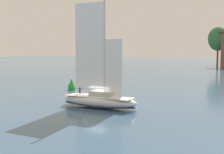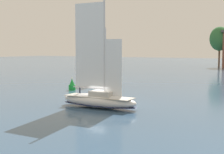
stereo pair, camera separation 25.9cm
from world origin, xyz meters
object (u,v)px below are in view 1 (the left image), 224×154
object	(u,v)px
tree_shore_center	(218,39)
sailboat_moored_far_slip	(103,79)
sailboat_main	(99,99)
channel_buoy	(71,85)

from	to	relation	value
tree_shore_center	sailboat_moored_far_slip	xyz separation A→B (m)	(-7.81, -68.78, -9.67)
tree_shore_center	sailboat_moored_far_slip	size ratio (longest dim) A/B	1.38
tree_shore_center	sailboat_main	distance (m)	91.89
sailboat_main	tree_shore_center	bearing A→B (deg)	93.61
sailboat_main	channel_buoy	size ratio (longest dim) A/B	6.44
sailboat_moored_far_slip	channel_buoy	size ratio (longest dim) A/B	5.29
tree_shore_center	channel_buoy	xyz separation A→B (m)	(-6.63, -80.45, -9.74)
sailboat_main	channel_buoy	xyz separation A→B (m)	(-12.39, 10.77, -0.24)
tree_shore_center	sailboat_main	world-z (taller)	tree_shore_center
sailboat_moored_far_slip	channel_buoy	bearing A→B (deg)	-84.24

